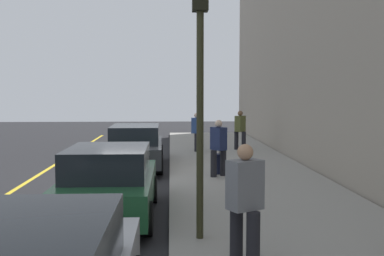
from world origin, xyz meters
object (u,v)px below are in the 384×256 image
Objects in this scene: pedestrian_olive_coat at (240,129)px; pedestrian_navy_coat at (219,146)px; pedestrian_blue_coat at (197,131)px; traffic_light_pole at (200,59)px; parked_car_green at (109,182)px; parked_car_charcoal at (136,146)px; rolling_suitcase at (219,164)px; pedestrian_grey_coat at (245,201)px.

pedestrian_olive_coat is 6.62m from pedestrian_navy_coat.
pedestrian_blue_coat is 0.36× the size of traffic_light_pole.
pedestrian_navy_coat is (-6.03, -0.31, 0.02)m from pedestrian_blue_coat.
parked_car_green is 10.27m from pedestrian_blue_coat.
pedestrian_olive_coat is at bearing -47.85° from parked_car_charcoal.
parked_car_charcoal is 3.45m from rolling_suitcase.
pedestrian_grey_coat is 7.66m from rolling_suitcase.
pedestrian_olive_coat reaches higher than parked_car_charcoal.
traffic_light_pole is at bearing -168.51° from parked_car_charcoal.
parked_car_charcoal is 1.07× the size of traffic_light_pole.
pedestrian_grey_coat reaches higher than rolling_suitcase.
parked_car_charcoal is at bearing 13.09° from pedestrian_grey_coat.
pedestrian_grey_coat reaches higher than pedestrian_navy_coat.
pedestrian_navy_coat is at bearing 165.87° from pedestrian_olive_coat.
traffic_light_pole reaches higher than parked_car_charcoal.
pedestrian_olive_coat reaches higher than pedestrian_blue_coat.
pedestrian_grey_coat is 1.04× the size of pedestrian_navy_coat.
pedestrian_grey_coat reaches higher than pedestrian_blue_coat.
parked_car_green is at bearing 166.52° from pedestrian_blue_coat.
pedestrian_blue_coat is 1.97m from pedestrian_olive_coat.
pedestrian_blue_coat is 5.62m from rolling_suitcase.
traffic_light_pole reaches higher than pedestrian_grey_coat.
pedestrian_navy_coat is 1.74× the size of rolling_suitcase.
pedestrian_grey_coat is (-13.19, 0.06, 0.06)m from pedestrian_blue_coat.
pedestrian_navy_coat is (7.16, -0.37, -0.04)m from pedestrian_grey_coat.
parked_car_green is 2.59× the size of pedestrian_blue_coat.
rolling_suitcase is at bearing -127.96° from parked_car_charcoal.
parked_car_charcoal is at bearing 52.04° from rolling_suitcase.
pedestrian_grey_coat is (-3.20, -2.33, 0.33)m from parked_car_green.
pedestrian_olive_coat is 12.70m from traffic_light_pole.
parked_car_green is 0.88× the size of parked_car_charcoal.
parked_car_charcoal is 8.92m from traffic_light_pole.
traffic_light_pole is at bearing 177.03° from pedestrian_blue_coat.
parked_car_green and parked_car_charcoal have the same top height.
parked_car_green is 3.55m from traffic_light_pole.
rolling_suitcase is at bearing 165.50° from pedestrian_olive_coat.
pedestrian_grey_coat is 1.03× the size of pedestrian_olive_coat.
pedestrian_blue_coat reaches higher than parked_car_charcoal.
parked_car_green is at bearing 157.40° from pedestrian_olive_coat.
pedestrian_olive_coat is 1.02× the size of pedestrian_navy_coat.
parked_car_charcoal is at bearing -0.58° from parked_car_green.
pedestrian_blue_coat is at bearing -2.97° from traffic_light_pole.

